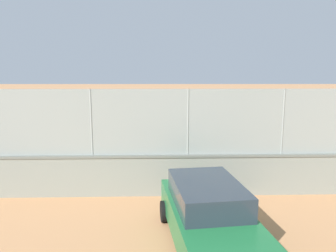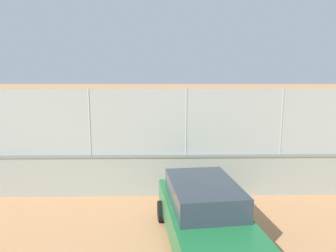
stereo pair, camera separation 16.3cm
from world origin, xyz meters
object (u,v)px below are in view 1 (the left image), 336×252
spare_ball_by_wall (315,176)px  player_at_service_line (134,119)px  sports_ball (229,139)px  courtside_bench (195,171)px  parked_car_green (208,214)px  player_near_wall_returning (216,123)px

spare_ball_by_wall → player_at_service_line: bearing=-51.6°
sports_ball → courtside_bench: (3.08, 8.41, 0.42)m
parked_car_green → player_at_service_line: bearing=-77.7°
sports_ball → spare_ball_by_wall: 8.14m
player_at_service_line → parked_car_green: size_ratio=0.33×
player_near_wall_returning → sports_ball: 1.60m
player_near_wall_returning → player_at_service_line: player_near_wall_returning is taller
parked_car_green → courtside_bench: bearing=-91.5°
sports_ball → parked_car_green: size_ratio=0.02×
player_at_service_line → parked_car_green: (-3.55, 16.32, -0.06)m
player_at_service_line → parked_car_green: parked_car_green is taller
spare_ball_by_wall → sports_ball: bearing=-75.6°
player_near_wall_returning → player_at_service_line: size_ratio=1.01×
player_near_wall_returning → spare_ball_by_wall: size_ratio=21.01×
player_near_wall_returning → spare_ball_by_wall: 9.47m
player_near_wall_returning → spare_ball_by_wall: player_near_wall_returning is taller
player_at_service_line → courtside_bench: (-3.67, 11.57, -0.43)m
courtside_bench → parked_car_green: size_ratio=0.35×
sports_ball → courtside_bench: bearing=69.9°
player_near_wall_returning → parked_car_green: 14.52m
player_at_service_line → sports_ball: (-6.75, 3.16, -0.85)m
player_at_service_line → sports_ball: 7.50m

